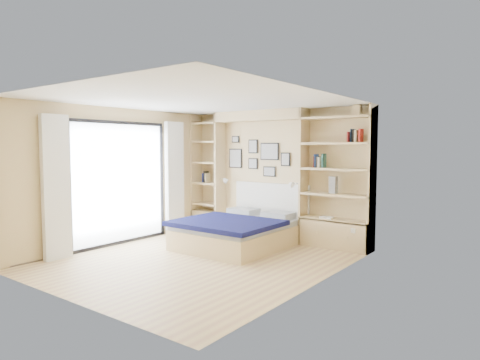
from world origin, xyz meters
The scene contains 9 objects.
ground centered at (0.00, 0.00, 0.00)m, with size 4.50×4.50×0.00m, color #D6BB7B.
room_shell centered at (-0.39, 1.52, 1.08)m, with size 4.50×4.50×4.50m.
bed centered at (-0.11, 1.14, 0.27)m, with size 1.71×2.16×1.07m.
photo_gallery centered at (-0.45, 2.22, 1.60)m, with size 1.48×0.02×0.82m.
reading_lamps centered at (-0.30, 2.00, 1.10)m, with size 1.92×0.12×0.15m.
shelf_decor centered at (1.06, 2.07, 1.68)m, with size 3.54×0.23×2.03m.
deck centered at (-3.60, 0.00, 0.00)m, with size 3.20×4.00×0.05m, color #6A5B4E.
deck_chair centered at (-2.98, 0.83, 0.36)m, with size 0.70×0.86×0.76m.
shipping_container centered at (-12.82, 3.46, 1.14)m, with size 2.18×5.46×2.27m, color navy.
Camera 1 is at (4.46, -4.94, 1.79)m, focal length 32.00 mm.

